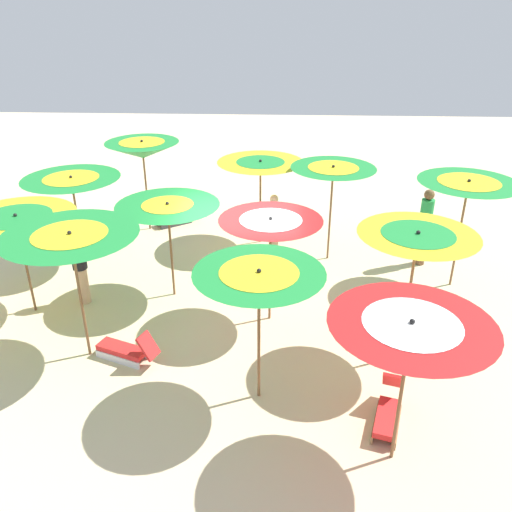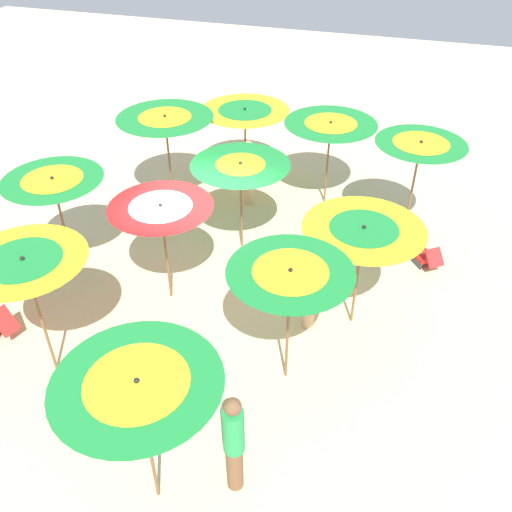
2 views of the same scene
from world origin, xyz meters
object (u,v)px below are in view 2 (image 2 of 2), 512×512
beach_umbrella_5 (290,279)px  beachgoer_2 (310,292)px  beach_umbrella_6 (165,123)px  beachgoer_1 (249,172)px  beach_umbrella_3 (54,187)px  beachgoer_0 (234,443)px  beach_umbrella_1 (25,268)px  beach_umbrella_8 (363,236)px  beach_umbrella_4 (161,213)px  lounger_0 (157,213)px  beach_umbrella_11 (419,152)px  beach_umbrella_7 (241,172)px  beach_umbrella_2 (138,390)px  beach_umbrella_9 (245,116)px  beach_umbrella_10 (330,130)px  lounger_1 (419,251)px

beach_umbrella_5 → beachgoer_2: beach_umbrella_5 is taller
beach_umbrella_6 → beachgoer_1: (-1.81, -0.70, -1.34)m
beachgoer_1 → beachgoer_2: 4.68m
beach_umbrella_3 → beachgoer_0: size_ratio=1.24×
beach_umbrella_1 → beach_umbrella_8: 5.58m
beach_umbrella_4 → beach_umbrella_6: 3.55m
beach_umbrella_1 → lounger_0: bearing=-86.3°
beach_umbrella_11 → beach_umbrella_3: bearing=26.4°
beach_umbrella_4 → lounger_0: beach_umbrella_4 is taller
beachgoer_2 → beach_umbrella_7: bearing=-72.5°
beach_umbrella_2 → beach_umbrella_5: size_ratio=1.04×
beach_umbrella_6 → beach_umbrella_3: bearing=72.8°
beach_umbrella_3 → beach_umbrella_5: bearing=163.6°
beach_umbrella_6 → beach_umbrella_8: 5.84m
beach_umbrella_11 → beachgoer_0: 7.41m
beach_umbrella_9 → beach_umbrella_6: bearing=48.7°
beach_umbrella_8 → beachgoer_2: size_ratio=1.40×
beach_umbrella_2 → beachgoer_2: bearing=-107.9°
beachgoer_2 → beach_umbrella_9: bearing=-86.2°
beach_umbrella_9 → beach_umbrella_10: 2.25m
beach_umbrella_2 → beach_umbrella_1: bearing=-31.2°
beach_umbrella_11 → lounger_1: size_ratio=2.05×
lounger_1 → beachgoer_0: beachgoer_0 is taller
beach_umbrella_1 → beach_umbrella_7: 4.97m
beach_umbrella_2 → beach_umbrella_5: bearing=-114.3°
beach_umbrella_4 → beachgoer_1: beach_umbrella_4 is taller
beach_umbrella_5 → beach_umbrella_8: size_ratio=1.07×
beach_umbrella_1 → beach_umbrella_10: 7.85m
lounger_1 → beach_umbrella_10: bearing=17.6°
beach_umbrella_9 → lounger_0: size_ratio=1.82×
beach_umbrella_3 → beachgoer_1: (-2.78, -3.84, -1.21)m
beach_umbrella_3 → beach_umbrella_11: bearing=-153.6°
beach_umbrella_5 → beach_umbrella_10: beach_umbrella_5 is taller
beach_umbrella_3 → beach_umbrella_5: 5.34m
beachgoer_0 → beach_umbrella_10: bearing=134.4°
beach_umbrella_11 → lounger_0: size_ratio=2.03×
beach_umbrella_2 → beach_umbrella_5: 2.95m
beach_umbrella_10 → beach_umbrella_8: bearing=107.8°
beach_umbrella_8 → beach_umbrella_11: beach_umbrella_11 is taller
beach_umbrella_6 → beach_umbrella_9: bearing=-131.3°
beach_umbrella_10 → lounger_0: size_ratio=1.80×
beach_umbrella_5 → beach_umbrella_7: beach_umbrella_5 is taller
beach_umbrella_10 → lounger_0: bearing=28.8°
beach_umbrella_10 → beach_umbrella_11: beach_umbrella_11 is taller
beach_umbrella_6 → lounger_1: beach_umbrella_6 is taller
beach_umbrella_9 → beachgoer_0: beach_umbrella_9 is taller
lounger_1 → beachgoer_0: (2.21, 6.38, 0.81)m
beach_umbrella_1 → beach_umbrella_7: size_ratio=1.16×
lounger_0 → lounger_1: bearing=-66.5°
beach_umbrella_6 → beachgoer_2: beach_umbrella_6 is taller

